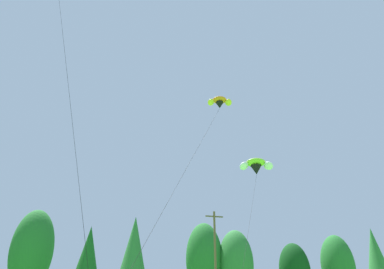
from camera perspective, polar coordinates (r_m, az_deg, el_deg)
treeline_tree_e at (r=54.56m, az=-24.35°, el=-16.62°), size 5.55×5.55×13.88m
treeline_tree_f at (r=52.65m, az=-16.43°, el=-18.67°), size 4.19×4.19×11.76m
treeline_tree_g at (r=51.67m, az=-9.38°, el=-18.22°), size 4.49×4.49×13.16m
treeline_tree_h at (r=54.08m, az=1.97°, el=-19.33°), size 5.27×5.27×12.85m
treeline_tree_i at (r=54.17m, az=7.09°, el=-19.87°), size 4.98×4.98×11.78m
treeline_tree_k at (r=61.65m, az=22.42°, el=-18.98°), size 4.96×4.96×11.71m
treeline_tree_l at (r=68.80m, az=27.56°, el=-17.37°), size 4.59×4.59×13.58m
utility_pole at (r=43.24m, az=3.79°, el=-19.71°), size 2.20×0.26×12.07m
parafoil_kite_high_orange at (r=29.86m, az=4.45°, el=5.16°), size 9.65×12.47×16.51m
parafoil_kite_mid_lime_white at (r=36.63m, az=10.27°, el=-4.99°), size 9.25×12.58×13.78m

